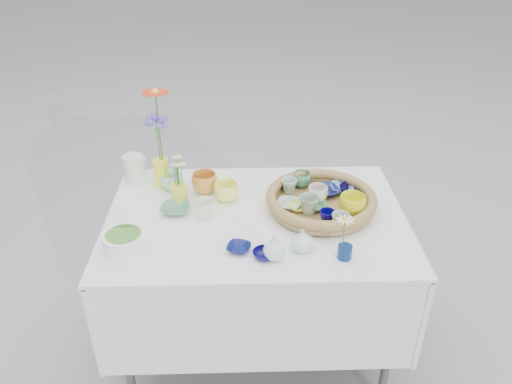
{
  "coord_description": "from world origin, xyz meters",
  "views": [
    {
      "loc": [
        -0.05,
        -1.76,
        1.93
      ],
      "look_at": [
        0.0,
        0.02,
        0.87
      ],
      "focal_mm": 35.0,
      "sensor_mm": 36.0,
      "label": 1
    }
  ],
  "objects_px": {
    "display_table": "(256,343)",
    "wicker_tray": "(321,201)",
    "tall_vase_yellow": "(161,173)",
    "bud_vase_seafoam": "(302,240)"
  },
  "relations": [
    {
      "from": "display_table",
      "to": "bud_vase_seafoam",
      "type": "bearing_deg",
      "value": -55.39
    },
    {
      "from": "bud_vase_seafoam",
      "to": "tall_vase_yellow",
      "type": "bearing_deg",
      "value": 139.37
    },
    {
      "from": "wicker_tray",
      "to": "bud_vase_seafoam",
      "type": "relative_size",
      "value": 5.14
    },
    {
      "from": "display_table",
      "to": "tall_vase_yellow",
      "type": "bearing_deg",
      "value": 147.8
    },
    {
      "from": "display_table",
      "to": "wicker_tray",
      "type": "xyz_separation_m",
      "value": [
        0.28,
        0.05,
        0.8
      ]
    },
    {
      "from": "bud_vase_seafoam",
      "to": "tall_vase_yellow",
      "type": "distance_m",
      "value": 0.78
    },
    {
      "from": "display_table",
      "to": "wicker_tray",
      "type": "bearing_deg",
      "value": 10.12
    },
    {
      "from": "wicker_tray",
      "to": "tall_vase_yellow",
      "type": "relative_size",
      "value": 3.58
    },
    {
      "from": "bud_vase_seafoam",
      "to": "tall_vase_yellow",
      "type": "relative_size",
      "value": 0.7
    },
    {
      "from": "wicker_tray",
      "to": "tall_vase_yellow",
      "type": "height_order",
      "value": "tall_vase_yellow"
    }
  ]
}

